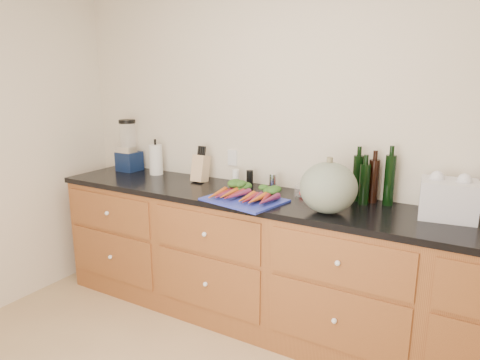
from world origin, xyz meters
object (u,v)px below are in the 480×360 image
Objects in this scene: paper_towel at (156,160)px; cutting_board at (244,200)px; squash at (328,188)px; knife_block at (201,168)px; carrots at (247,194)px; blender_appliance at (128,149)px; tomato_box at (310,190)px.

cutting_board is at bearing -17.41° from paper_towel.
squash reaches higher than knife_block.
paper_towel reaches higher than cutting_board.
carrots is 1.24× the size of squash.
squash reaches higher than cutting_board.
blender_appliance reaches higher than knife_block.
blender_appliance is at bearing -179.57° from tomato_box.
carrots is 1.06m from paper_towel.
carrots is 0.44m from tomato_box.
squash reaches higher than carrots.
blender_appliance is at bearing 166.47° from cutting_board.
blender_appliance is at bearing 178.68° from knife_block.
paper_towel is at bearing -179.57° from tomato_box.
knife_block is at bearing -2.47° from paper_towel.
tomato_box is (-0.23, 0.29, -0.11)m from squash.
cutting_board is at bearing -13.53° from blender_appliance.
blender_appliance is (-1.32, 0.28, 0.15)m from carrots.
squash is (0.55, 0.04, 0.15)m from cutting_board.
squash is at bearing -13.42° from knife_block.
paper_towel is (-1.02, 0.28, 0.09)m from carrots.
cutting_board is at bearing -134.67° from tomato_box.
cutting_board is 1.16× the size of carrots.
tomato_box is (1.65, 0.01, -0.15)m from blender_appliance.
tomato_box is (1.35, 0.01, -0.09)m from paper_towel.
carrots is at bearing -138.43° from tomato_box.
tomato_box is (0.88, 0.03, -0.06)m from knife_block.
blender_appliance reaches higher than squash.
cutting_board is 2.39× the size of knife_block.
squash is (0.55, -0.01, 0.12)m from carrots.
cutting_board is at bearing -28.32° from knife_block.
blender_appliance reaches higher than cutting_board.
blender_appliance reaches higher than carrots.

